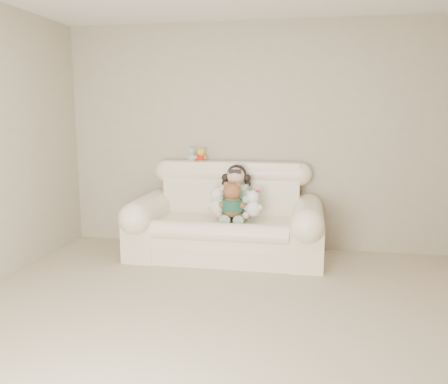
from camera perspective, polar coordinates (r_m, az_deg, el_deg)
floor at (r=3.31m, az=-1.51°, el=-18.74°), size 5.00×5.00×0.00m
wall_back at (r=5.39m, az=3.98°, el=6.77°), size 4.50×0.00×4.50m
sofa at (r=5.03m, az=0.21°, el=-2.45°), size 2.10×0.95×1.03m
seated_child at (r=5.05m, az=1.50°, el=0.03°), size 0.43×0.50×0.61m
brown_teddy at (r=4.82m, az=1.05°, el=-0.53°), size 0.29×0.22×0.44m
white_cat at (r=4.86m, az=3.57°, el=-1.04°), size 0.25×0.22×0.34m
cream_teddy at (r=4.92m, az=-0.84°, el=-0.74°), size 0.29×0.26×0.37m
yellow_mini_bear at (r=5.37m, az=-2.85°, el=4.71°), size 0.15×0.14×0.20m
grey_mini_plush at (r=5.41m, az=-3.99°, el=4.79°), size 0.13×0.10×0.20m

